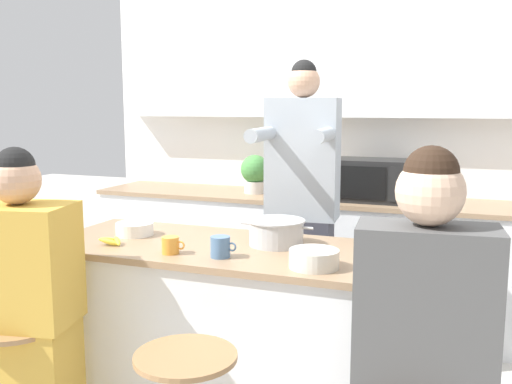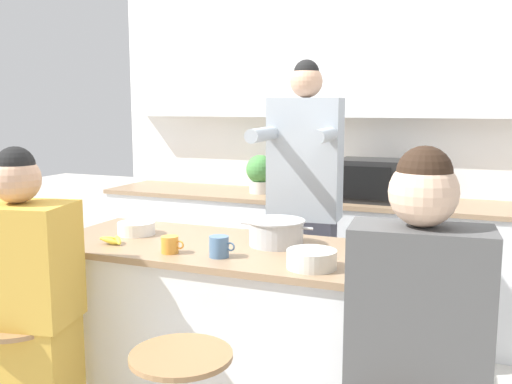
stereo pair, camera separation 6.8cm
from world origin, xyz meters
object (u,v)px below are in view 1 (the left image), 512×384
at_px(coffee_cup_near, 221,247).
at_px(person_wrapped_blanket, 25,321).
at_px(banana_bunch, 112,241).
at_px(person_cooking, 302,223).
at_px(coffee_cup_far, 171,245).
at_px(cooking_pot, 276,232).
at_px(fruit_bowl, 314,259).
at_px(microwave, 372,180).
at_px(potted_plant, 255,173).
at_px(kitchen_island, 251,338).

bearing_deg(coffee_cup_near, person_wrapped_blanket, -149.91).
bearing_deg(person_wrapped_blanket, banana_bunch, 59.98).
height_order(person_cooking, coffee_cup_far, person_cooking).
distance_m(cooking_pot, coffee_cup_far, 0.50).
bearing_deg(fruit_bowl, coffee_cup_far, -179.04).
distance_m(banana_bunch, microwave, 1.87).
distance_m(person_cooking, coffee_cup_far, 0.92).
relative_size(person_cooking, banana_bunch, 13.47).
xyz_separation_m(person_cooking, banana_bunch, (-0.69, -0.81, 0.02)).
relative_size(coffee_cup_near, potted_plant, 0.42).
distance_m(kitchen_island, fruit_bowl, 0.63).
distance_m(fruit_bowl, coffee_cup_far, 0.65).
bearing_deg(person_cooking, cooking_pot, -91.46).
bearing_deg(person_cooking, microwave, 67.69).
bearing_deg(person_cooking, coffee_cup_far, -117.36).
bearing_deg(cooking_pot, coffee_cup_far, -140.54).
relative_size(cooking_pot, fruit_bowl, 1.75).
xyz_separation_m(person_wrapped_blanket, cooking_pot, (0.86, 0.70, 0.30)).
relative_size(cooking_pot, coffee_cup_far, 3.25).
bearing_deg(fruit_bowl, cooking_pot, 131.00).
bearing_deg(cooking_pot, person_cooking, 93.31).
height_order(person_cooking, fruit_bowl, person_cooking).
relative_size(person_wrapped_blanket, coffee_cup_near, 11.63).
relative_size(kitchen_island, person_cooking, 1.11).
bearing_deg(person_cooking, person_wrapped_blanket, -128.64).
height_order(person_cooking, potted_plant, person_cooking).
xyz_separation_m(kitchen_island, coffee_cup_far, (-0.29, -0.22, 0.47)).
bearing_deg(coffee_cup_near, microwave, 77.02).
xyz_separation_m(coffee_cup_near, potted_plant, (-0.48, 1.66, 0.12)).
distance_m(person_wrapped_blanket, fruit_bowl, 1.23).
bearing_deg(potted_plant, person_wrapped_blanket, -96.24).
bearing_deg(microwave, potted_plant, 177.44).
distance_m(cooking_pot, banana_bunch, 0.77).
height_order(person_wrapped_blanket, cooking_pot, person_wrapped_blanket).
bearing_deg(kitchen_island, coffee_cup_far, -143.14).
bearing_deg(person_wrapped_blanket, microwave, 50.17).
bearing_deg(fruit_bowl, potted_plant, 118.20).
bearing_deg(microwave, banana_bunch, -120.35).
height_order(person_wrapped_blanket, banana_bunch, person_wrapped_blanket).
relative_size(coffee_cup_far, microwave, 0.22).
bearing_deg(coffee_cup_far, person_cooking, 67.42).
height_order(coffee_cup_near, banana_bunch, coffee_cup_near).
height_order(kitchen_island, person_wrapped_blanket, person_wrapped_blanket).
bearing_deg(cooking_pot, kitchen_island, -133.43).
relative_size(fruit_bowl, coffee_cup_far, 1.85).
distance_m(coffee_cup_near, potted_plant, 1.74).
bearing_deg(potted_plant, coffee_cup_near, -73.89).
relative_size(person_cooking, microwave, 3.53).
xyz_separation_m(person_wrapped_blanket, banana_bunch, (0.14, 0.43, 0.26)).
height_order(cooking_pot, coffee_cup_far, cooking_pot).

